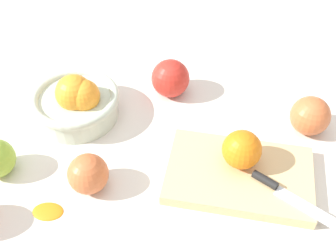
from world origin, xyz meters
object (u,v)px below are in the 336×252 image
at_px(bowl, 76,101).
at_px(apple_front_left, 88,174).
at_px(orange_on_board, 242,150).
at_px(knife, 282,192).
at_px(apple_back_left, 170,78).
at_px(apple_back_right, 310,116).
at_px(cutting_board, 239,175).

distance_m(bowl, apple_front_left, 0.18).
distance_m(orange_on_board, knife, 0.10).
distance_m(apple_back_left, apple_back_right, 0.29).
bearing_deg(apple_front_left, cutting_board, 21.87).
relative_size(bowl, orange_on_board, 2.58).
xyz_separation_m(bowl, cutting_board, (0.34, -0.06, -0.03)).
bearing_deg(knife, orange_on_board, 151.17).
xyz_separation_m(knife, apple_back_right, (0.03, 0.18, 0.01)).
bearing_deg(cutting_board, bowl, 170.46).
xyz_separation_m(bowl, apple_back_right, (0.44, 0.10, -0.00)).
xyz_separation_m(bowl, knife, (0.41, -0.08, -0.01)).
relative_size(cutting_board, knife, 1.66).
height_order(knife, apple_back_right, apple_back_right).
relative_size(knife, apple_back_right, 2.00).
bearing_deg(bowl, apple_front_left, -57.12).
relative_size(cutting_board, apple_front_left, 3.59).
xyz_separation_m(cutting_board, orange_on_board, (-0.00, 0.02, 0.04)).
bearing_deg(apple_front_left, apple_back_right, 36.93).
distance_m(cutting_board, apple_back_left, 0.26).
bearing_deg(apple_back_right, apple_back_left, 175.72).
bearing_deg(bowl, apple_back_left, 39.03).
xyz_separation_m(cutting_board, apple_front_left, (-0.24, -0.10, 0.02)).
relative_size(bowl, apple_back_left, 2.19).
xyz_separation_m(bowl, apple_back_left, (0.15, 0.12, 0.00)).
relative_size(apple_back_left, apple_back_right, 1.06).
bearing_deg(knife, apple_back_right, 81.91).
bearing_deg(orange_on_board, bowl, 173.60).
bearing_deg(orange_on_board, apple_front_left, -153.82).
bearing_deg(orange_on_board, cutting_board, -76.78).
relative_size(orange_on_board, apple_front_left, 0.98).
height_order(cutting_board, orange_on_board, orange_on_board).
relative_size(orange_on_board, knife, 0.45).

